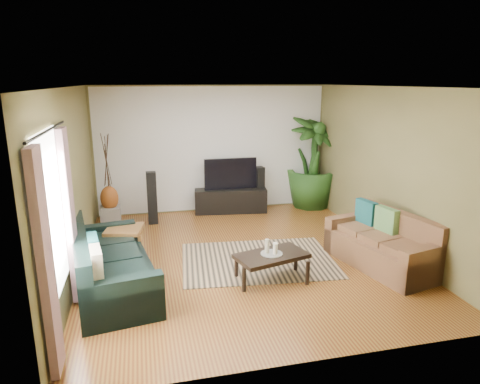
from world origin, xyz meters
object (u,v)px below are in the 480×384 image
object	(u,v)px
sofa_right	(381,240)
coffee_table	(271,267)
television	(230,174)
speaker_left	(152,198)
side_table	(125,245)
tv_stand	(231,200)
vase	(109,198)
speaker_right	(259,188)
sofa_left	(112,259)
pedestal	(111,216)
potted_plant	(312,162)

from	to	relation	value
sofa_right	coffee_table	world-z (taller)	sofa_right
television	speaker_left	size ratio (longest dim) A/B	1.08
sofa_right	side_table	world-z (taller)	sofa_right
tv_stand	vase	bearing A→B (deg)	-164.88
speaker_right	vase	world-z (taller)	speaker_right
television	sofa_right	bearing A→B (deg)	-63.51
sofa_left	pedestal	xyz separation A→B (m)	(-0.18, 2.77, -0.24)
pedestal	potted_plant	bearing A→B (deg)	4.28
coffee_table	side_table	distance (m)	2.35
sofa_left	speaker_left	bearing A→B (deg)	-22.61
speaker_right	pedestal	distance (m)	3.18
pedestal	vase	bearing A→B (deg)	0.00
speaker_left	television	bearing A→B (deg)	13.25
sofa_left	side_table	size ratio (longest dim) A/B	3.92
sofa_left	speaker_right	xyz separation A→B (m)	(2.97, 3.10, 0.06)
speaker_right	vase	size ratio (longest dim) A/B	2.00
pedestal	speaker_left	bearing A→B (deg)	-5.20
tv_stand	potted_plant	xyz separation A→B (m)	(1.87, 0.00, 0.77)
tv_stand	sofa_left	bearing A→B (deg)	-119.18
speaker_right	pedestal	bearing A→B (deg)	176.80
potted_plant	sofa_right	bearing A→B (deg)	-93.81
vase	side_table	xyz separation A→B (m)	(0.33, -1.91, -0.27)
side_table	speaker_left	bearing A→B (deg)	75.13
sofa_right	side_table	xyz separation A→B (m)	(-3.82, 1.07, -0.14)
coffee_table	tv_stand	size ratio (longest dim) A/B	0.65
sofa_left	tv_stand	distance (m)	3.88
sofa_right	speaker_right	distance (m)	3.46
tv_stand	pedestal	xyz separation A→B (m)	(-2.50, -0.33, -0.07)
tv_stand	vase	size ratio (longest dim) A/B	3.19
tv_stand	coffee_table	bearing A→B (deg)	-84.51
potted_plant	side_table	distance (m)	4.68
sofa_right	television	distance (m)	3.72
speaker_left	pedestal	size ratio (longest dim) A/B	2.78
pedestal	vase	distance (m)	0.36
speaker_left	side_table	size ratio (longest dim) A/B	1.84
sofa_left	potted_plant	world-z (taller)	potted_plant
speaker_left	sofa_left	bearing A→B (deg)	-103.46
speaker_left	side_table	xyz separation A→B (m)	(-0.49, -1.84, -0.24)
tv_stand	sofa_right	bearing A→B (deg)	-55.84
sofa_left	vase	distance (m)	2.78
speaker_left	side_table	bearing A→B (deg)	-105.04
tv_stand	potted_plant	world-z (taller)	potted_plant
speaker_left	vase	xyz separation A→B (m)	(-0.82, 0.07, 0.03)
speaker_left	potted_plant	size ratio (longest dim) A/B	0.51
speaker_left	tv_stand	bearing A→B (deg)	13.25
potted_plant	speaker_left	bearing A→B (deg)	-173.55
television	pedestal	world-z (taller)	television
potted_plant	vase	xyz separation A→B (m)	(-4.37, -0.33, -0.48)
tv_stand	television	distance (m)	0.59
speaker_right	coffee_table	bearing A→B (deg)	-112.03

